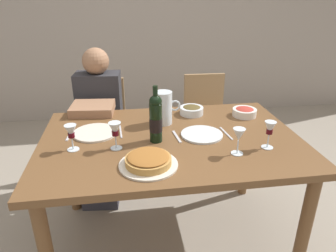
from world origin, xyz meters
TOP-DOWN VIEW (x-y plane):
  - ground_plane at (0.00, 0.00)m, footprint 8.00×8.00m
  - back_wall at (0.00, 2.34)m, footprint 8.00×0.10m
  - dining_table at (0.00, 0.00)m, footprint 1.50×1.00m
  - wine_bottle at (-0.09, -0.03)m, footprint 0.07×0.07m
  - water_pitcher at (-0.01, 0.21)m, footprint 0.17×0.11m
  - baked_tart at (-0.16, -0.29)m, footprint 0.29×0.29m
  - salad_bowl at (0.55, 0.26)m, footprint 0.16×0.16m
  - olive_bowl at (0.20, 0.34)m, footprint 0.16×0.16m
  - wine_glass_left_diner at (-0.54, -0.07)m, footprint 0.06×0.06m
  - wine_glass_right_diner at (0.31, -0.24)m, footprint 0.06×0.06m
  - wine_glass_centre at (-0.31, -0.09)m, footprint 0.07×0.07m
  - wine_glass_spare at (0.50, -0.20)m, footprint 0.06×0.06m
  - dinner_plate_left_setting at (0.19, -0.00)m, footprint 0.25×0.25m
  - dinner_plate_right_setting at (-0.44, 0.12)m, footprint 0.26×0.26m
  - fork_left_setting at (0.04, -0.00)m, footprint 0.03×0.16m
  - knife_left_setting at (0.34, -0.00)m, footprint 0.03×0.18m
  - knife_right_setting at (-0.29, 0.12)m, footprint 0.02×0.18m
  - spoon_right_setting at (-0.59, 0.12)m, footprint 0.03×0.16m
  - chair_left at (-0.44, 0.87)m, footprint 0.44×0.44m
  - diner_left at (-0.46, 0.64)m, footprint 0.37×0.53m
  - chair_right at (0.45, 0.88)m, footprint 0.41×0.41m

SIDE VIEW (x-z plane):
  - ground_plane at x=0.00m, z-range 0.00..0.00m
  - chair_left at x=-0.44m, z-range 0.06..0.93m
  - chair_right at x=0.45m, z-range 0.06..0.93m
  - diner_left at x=-0.46m, z-range 0.04..1.20m
  - dining_table at x=0.00m, z-range 0.29..1.05m
  - fork_left_setting at x=0.04m, z-range 0.76..0.76m
  - knife_left_setting at x=0.34m, z-range 0.76..0.76m
  - knife_right_setting at x=-0.29m, z-range 0.76..0.76m
  - spoon_right_setting at x=-0.59m, z-range 0.76..0.76m
  - dinner_plate_left_setting at x=0.19m, z-range 0.76..0.77m
  - dinner_plate_right_setting at x=-0.44m, z-range 0.76..0.77m
  - baked_tart at x=-0.16m, z-range 0.76..0.82m
  - salad_bowl at x=0.55m, z-range 0.76..0.82m
  - olive_bowl at x=0.20m, z-range 0.76..0.82m
  - water_pitcher at x=-0.01m, z-range 0.75..0.96m
  - wine_glass_left_diner at x=-0.54m, z-range 0.79..0.93m
  - wine_glass_right_diner at x=0.31m, z-range 0.79..0.94m
  - wine_glass_centre at x=-0.31m, z-range 0.79..0.94m
  - wine_glass_spare at x=0.50m, z-range 0.79..0.95m
  - wine_bottle at x=-0.09m, z-range 0.74..1.06m
  - back_wall at x=0.00m, z-range 0.00..2.80m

